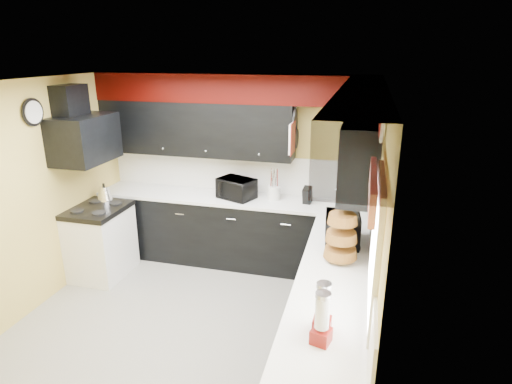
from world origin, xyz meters
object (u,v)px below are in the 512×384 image
at_px(toaster_oven, 236,188).
at_px(utensil_crock, 274,193).
at_px(kettle, 104,193).
at_px(microwave, 343,229).
at_px(knife_block, 307,195).

height_order(toaster_oven, utensil_crock, toaster_oven).
bearing_deg(toaster_oven, kettle, -142.93).
distance_m(microwave, kettle, 3.13).
relative_size(microwave, kettle, 2.54).
xyz_separation_m(knife_block, kettle, (-2.58, -0.46, -0.04)).
bearing_deg(utensil_crock, kettle, -166.49).
bearing_deg(toaster_oven, knife_block, 23.46).
bearing_deg(kettle, toaster_oven, 14.89).
bearing_deg(toaster_oven, utensil_crock, 30.88).
relative_size(toaster_oven, utensil_crock, 2.55).
bearing_deg(knife_block, toaster_oven, -172.23).
bearing_deg(microwave, utensil_crock, 34.76).
height_order(toaster_oven, microwave, microwave).
bearing_deg(microwave, kettle, 73.50).
height_order(microwave, knife_block, microwave).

